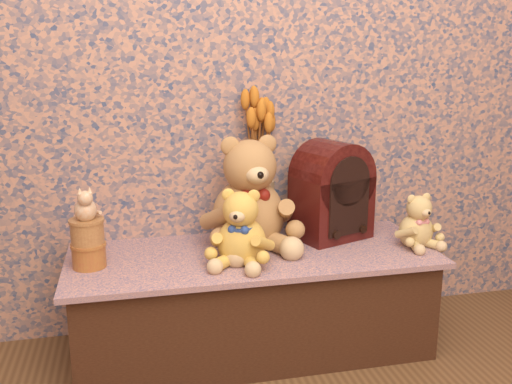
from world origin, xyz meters
TOP-DOWN VIEW (x-y plane):
  - display_shelf at (0.00, 1.24)m, footprint 1.33×0.53m
  - teddy_large at (-0.00, 1.32)m, footprint 0.40×0.46m
  - teddy_medium at (-0.06, 1.15)m, footprint 0.32×0.34m
  - teddy_small at (0.62, 1.18)m, footprint 0.21×0.23m
  - cathedral_radio at (0.34, 1.35)m, footprint 0.33×0.28m
  - ceramic_vase at (0.06, 1.44)m, footprint 0.15×0.15m
  - dried_stalks at (0.06, 1.44)m, footprint 0.27×0.27m
  - biscuit_tin_lower at (-0.58, 1.23)m, footprint 0.13×0.13m
  - biscuit_tin_upper at (-0.58, 1.23)m, footprint 0.13×0.13m
  - cat_figurine at (-0.58, 1.23)m, footprint 0.10×0.11m

SIDE VIEW (x-z plane):
  - display_shelf at x=0.00m, z-range 0.00..0.39m
  - biscuit_tin_lower at x=-0.58m, z-range 0.39..0.47m
  - teddy_small at x=0.62m, z-range 0.39..0.60m
  - ceramic_vase at x=0.06m, z-range 0.39..0.61m
  - biscuit_tin_upper at x=-0.58m, z-range 0.47..0.55m
  - teddy_medium at x=-0.06m, z-range 0.39..0.67m
  - cathedral_radio at x=0.34m, z-range 0.39..0.77m
  - teddy_large at x=0.00m, z-range 0.39..0.84m
  - cat_figurine at x=-0.58m, z-range 0.55..0.67m
  - dried_stalks at x=0.06m, z-range 0.61..1.01m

